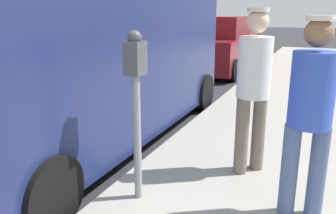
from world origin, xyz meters
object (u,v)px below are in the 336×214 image
Objects in this scene: parked_van at (94,60)px; pedestrian_in_blue at (310,108)px; parking_meter_near at (136,88)px; parked_sedan_ahead at (218,46)px; pedestrian_in_white at (254,82)px.

pedestrian_in_blue is at bearing -22.71° from parked_van.
parked_van reaches higher than pedestrian_in_blue.
parked_van is (-2.89, 1.21, 0.07)m from pedestrian_in_blue.
pedestrian_in_blue is (1.39, 0.30, -0.09)m from parking_meter_near.
pedestrian_in_blue is 0.32× the size of parked_van.
parking_meter_near is 0.29× the size of parked_van.
parking_meter_near is at bearing -79.03° from parked_sedan_ahead.
parked_van is at bearing -89.42° from parked_sedan_ahead.
parked_sedan_ahead is (-2.95, 7.78, -0.34)m from pedestrian_in_blue.
parked_sedan_ahead is (-1.57, 8.08, -0.43)m from parking_meter_near.
pedestrian_in_blue is 3.13m from parked_van.
parking_meter_near is 0.89× the size of pedestrian_in_white.
pedestrian_in_blue is 0.97× the size of pedestrian_in_white.
pedestrian_in_white is 0.39× the size of parked_sedan_ahead.
pedestrian_in_blue reaches higher than parking_meter_near.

